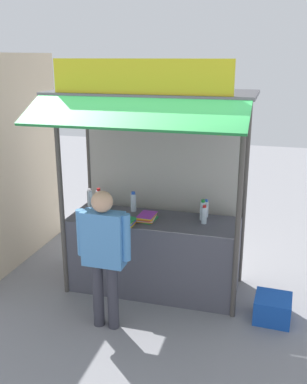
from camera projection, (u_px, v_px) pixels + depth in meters
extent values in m
plane|color=gray|center=(154.00, 288.00, 5.65)|extent=(20.00, 20.00, 0.00)
cube|color=#4C4C56|center=(154.00, 255.00, 5.51)|extent=(2.09, 0.72, 0.96)
cylinder|color=#4C4742|center=(61.00, 200.00, 5.22)|extent=(0.06, 0.06, 2.46)
cylinder|color=#4C4742|center=(239.00, 216.00, 4.69)|extent=(0.06, 0.06, 2.46)
cylinder|color=#4C4742|center=(90.00, 181.00, 6.02)|extent=(0.06, 0.06, 2.46)
cylinder|color=#4C4742|center=(245.00, 193.00, 5.48)|extent=(0.06, 0.06, 2.46)
cube|color=#B7B2A8|center=(164.00, 188.00, 5.76)|extent=(2.05, 0.04, 2.41)
cube|color=#3F3F44|center=(153.00, 93.00, 4.89)|extent=(2.29, 1.07, 0.04)
cube|color=#1E7A38|center=(131.00, 113.00, 4.21)|extent=(2.25, 0.51, 0.26)
cube|color=yellow|center=(140.00, 77.00, 4.38)|extent=(1.89, 0.04, 0.35)
cylinder|color=#59544C|center=(142.00, 106.00, 4.52)|extent=(1.99, 0.02, 0.02)
cylinder|color=silver|center=(204.00, 215.00, 5.20)|extent=(0.06, 0.06, 0.20)
cylinder|color=red|center=(205.00, 206.00, 5.16)|extent=(0.04, 0.04, 0.03)
cylinder|color=silver|center=(206.00, 209.00, 5.41)|extent=(0.06, 0.06, 0.20)
cylinder|color=blue|center=(206.00, 201.00, 5.38)|extent=(0.04, 0.04, 0.03)
cylinder|color=silver|center=(90.00, 199.00, 5.78)|extent=(0.07, 0.07, 0.22)
cylinder|color=white|center=(89.00, 190.00, 5.75)|extent=(0.04, 0.04, 0.03)
cylinder|color=silver|center=(99.00, 199.00, 5.73)|extent=(0.07, 0.07, 0.24)
cylinder|color=red|center=(98.00, 190.00, 5.69)|extent=(0.05, 0.05, 0.03)
cylinder|color=silver|center=(203.00, 211.00, 5.32)|extent=(0.07, 0.07, 0.23)
cylinder|color=#198C33|center=(203.00, 201.00, 5.28)|extent=(0.05, 0.05, 0.03)
cylinder|color=silver|center=(133.00, 203.00, 5.62)|extent=(0.07, 0.07, 0.23)
cylinder|color=blue|center=(133.00, 193.00, 5.58)|extent=(0.05, 0.05, 0.03)
cube|color=green|center=(147.00, 219.00, 5.34)|extent=(0.22, 0.30, 0.01)
cube|color=orange|center=(147.00, 219.00, 5.34)|extent=(0.21, 0.30, 0.01)
cube|color=white|center=(147.00, 218.00, 5.34)|extent=(0.21, 0.30, 0.01)
cube|color=red|center=(146.00, 217.00, 5.34)|extent=(0.20, 0.29, 0.01)
cube|color=orange|center=(146.00, 216.00, 5.33)|extent=(0.21, 0.30, 0.01)
cube|color=yellow|center=(147.00, 215.00, 5.33)|extent=(0.19, 0.28, 0.01)
cube|color=purple|center=(147.00, 215.00, 5.33)|extent=(0.20, 0.29, 0.01)
cube|color=yellow|center=(126.00, 224.00, 5.21)|extent=(0.20, 0.23, 0.01)
cube|color=orange|center=(127.00, 223.00, 5.20)|extent=(0.22, 0.24, 0.01)
cube|color=yellow|center=(126.00, 222.00, 5.20)|extent=(0.20, 0.22, 0.01)
cube|color=blue|center=(127.00, 221.00, 5.19)|extent=(0.20, 0.22, 0.01)
cube|color=yellow|center=(126.00, 220.00, 5.20)|extent=(0.20, 0.22, 0.01)
cube|color=green|center=(126.00, 220.00, 5.19)|extent=(0.22, 0.24, 0.01)
cylinder|color=#332D23|center=(153.00, 111.00, 4.50)|extent=(0.01, 0.01, 0.06)
cylinder|color=olive|center=(153.00, 116.00, 4.52)|extent=(0.04, 0.04, 0.04)
ellipsoid|color=gold|center=(155.00, 124.00, 4.53)|extent=(0.04, 0.08, 0.15)
ellipsoid|color=gold|center=(154.00, 123.00, 4.56)|extent=(0.08, 0.05, 0.15)
ellipsoid|color=gold|center=(151.00, 123.00, 4.56)|extent=(0.07, 0.08, 0.16)
ellipsoid|color=gold|center=(151.00, 124.00, 4.54)|extent=(0.05, 0.07, 0.15)
ellipsoid|color=gold|center=(153.00, 124.00, 4.51)|extent=(0.09, 0.05, 0.15)
cylinder|color=#332D23|center=(220.00, 115.00, 4.33)|extent=(0.01, 0.01, 0.10)
cylinder|color=olive|center=(220.00, 122.00, 4.35)|extent=(0.04, 0.04, 0.04)
ellipsoid|color=yellow|center=(221.00, 130.00, 4.37)|extent=(0.03, 0.06, 0.13)
ellipsoid|color=yellow|center=(221.00, 129.00, 4.38)|extent=(0.05, 0.06, 0.13)
ellipsoid|color=yellow|center=(220.00, 129.00, 4.38)|extent=(0.06, 0.04, 0.13)
ellipsoid|color=yellow|center=(219.00, 129.00, 4.39)|extent=(0.05, 0.04, 0.13)
ellipsoid|color=yellow|center=(219.00, 129.00, 4.38)|extent=(0.04, 0.05, 0.13)
ellipsoid|color=yellow|center=(218.00, 129.00, 4.37)|extent=(0.05, 0.07, 0.13)
ellipsoid|color=yellow|center=(219.00, 130.00, 4.36)|extent=(0.06, 0.05, 0.13)
ellipsoid|color=yellow|center=(220.00, 130.00, 4.36)|extent=(0.07, 0.03, 0.13)
ellipsoid|color=yellow|center=(221.00, 130.00, 4.36)|extent=(0.05, 0.06, 0.13)
cylinder|color=#383842|center=(98.00, 295.00, 4.78)|extent=(0.12, 0.12, 0.75)
cylinder|color=#383842|center=(113.00, 297.00, 4.74)|extent=(0.12, 0.12, 0.75)
cube|color=#4C8CCC|center=(103.00, 239.00, 4.56)|extent=(0.45, 0.20, 0.59)
cylinder|color=#4C8CCC|center=(81.00, 232.00, 4.61)|extent=(0.10, 0.10, 0.51)
cylinder|color=#4C8CCC|center=(126.00, 237.00, 4.48)|extent=(0.10, 0.10, 0.51)
sphere|color=tan|center=(102.00, 202.00, 4.44)|extent=(0.23, 0.23, 0.23)
cube|color=#194CB2|center=(273.00, 308.00, 4.95)|extent=(0.42, 0.42, 0.28)
cube|color=beige|center=(11.00, 163.00, 6.04)|extent=(0.20, 2.40, 2.92)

